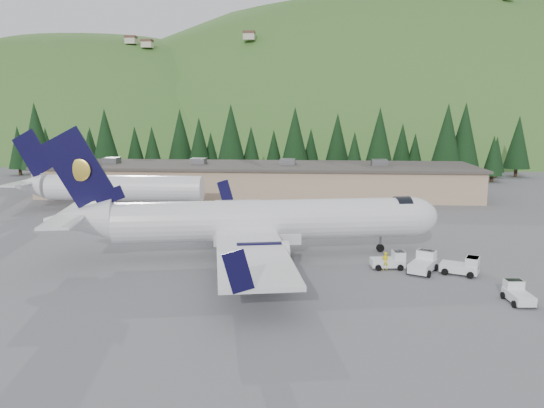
{
  "coord_description": "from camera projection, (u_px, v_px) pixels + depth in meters",
  "views": [
    {
      "loc": [
        4.48,
        -49.55,
        13.62
      ],
      "look_at": [
        0.0,
        6.0,
        4.0
      ],
      "focal_mm": 35.0,
      "sensor_mm": 36.0,
      "label": 1
    }
  ],
  "objects": [
    {
      "name": "terminal_building",
      "position": [
        258.0,
        179.0,
        88.62
      ],
      "size": [
        71.0,
        17.0,
        6.1
      ],
      "color": "tan",
      "rests_on": "ground"
    },
    {
      "name": "ramp_worker",
      "position": [
        385.0,
        261.0,
        46.27
      ],
      "size": [
        0.63,
        0.43,
        1.67
      ],
      "primitive_type": "imported",
      "rotation": [
        0.0,
        0.0,
        3.19
      ],
      "color": "yellow",
      "rests_on": "ground"
    },
    {
      "name": "airliner",
      "position": [
        256.0,
        222.0,
        50.66
      ],
      "size": [
        37.47,
        35.38,
        12.48
      ],
      "rotation": [
        0.0,
        0.0,
        0.19
      ],
      "color": "white",
      "rests_on": "ground"
    },
    {
      "name": "baggage_tug_d",
      "position": [
        424.0,
        263.0,
        45.86
      ],
      "size": [
        3.07,
        3.68,
        1.75
      ],
      "rotation": [
        0.0,
        0.0,
        1.09
      ],
      "color": "white",
      "rests_on": "ground"
    },
    {
      "name": "ground",
      "position": [
        267.0,
        255.0,
        51.34
      ],
      "size": [
        600.0,
        600.0,
        0.0
      ],
      "primitive_type": "plane",
      "color": "#5E5E63"
    },
    {
      "name": "second_airliner",
      "position": [
        104.0,
        187.0,
        74.36
      ],
      "size": [
        27.5,
        11.0,
        10.05
      ],
      "color": "white",
      "rests_on": "ground"
    },
    {
      "name": "baggage_tug_b",
      "position": [
        463.0,
        266.0,
        44.99
      ],
      "size": [
        3.43,
        2.76,
        1.64
      ],
      "rotation": [
        0.0,
        0.0,
        -0.42
      ],
      "color": "white",
      "rests_on": "ground"
    },
    {
      "name": "tree_line",
      "position": [
        268.0,
        142.0,
        109.69
      ],
      "size": [
        112.78,
        19.26,
        14.47
      ],
      "color": "black",
      "rests_on": "ground"
    },
    {
      "name": "baggage_tug_c",
      "position": [
        517.0,
        293.0,
        38.54
      ],
      "size": [
        1.84,
        2.84,
        1.46
      ],
      "rotation": [
        0.0,
        0.0,
        1.65
      ],
      "color": "white",
      "rests_on": "ground"
    },
    {
      "name": "hills",
      "position": [
        410.0,
        308.0,
        264.89
      ],
      "size": [
        614.0,
        330.0,
        300.0
      ],
      "color": "#2F5820",
      "rests_on": "ground"
    },
    {
      "name": "baggage_tug_a",
      "position": [
        391.0,
        261.0,
        46.92
      ],
      "size": [
        3.05,
        2.02,
        1.55
      ],
      "rotation": [
        0.0,
        0.0,
        0.11
      ],
      "color": "white",
      "rests_on": "ground"
    }
  ]
}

